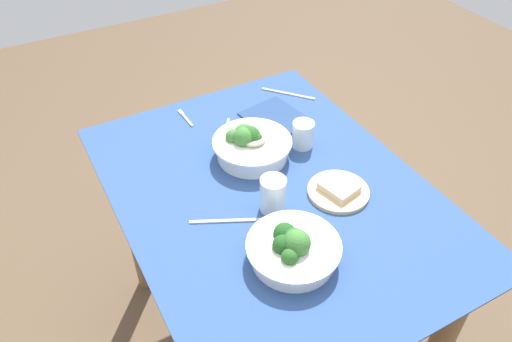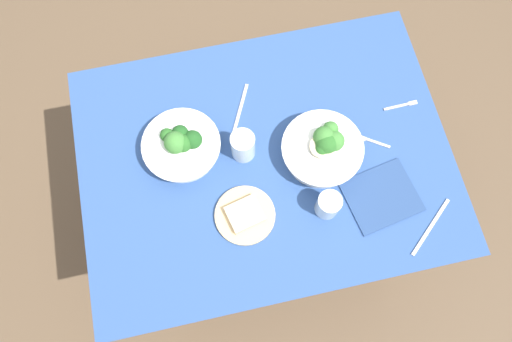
% 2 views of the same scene
% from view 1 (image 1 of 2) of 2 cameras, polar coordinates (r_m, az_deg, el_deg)
% --- Properties ---
extents(ground_plane, '(6.00, 6.00, 0.00)m').
position_cam_1_polar(ground_plane, '(2.04, 1.35, -18.13)').
color(ground_plane, brown).
extents(dining_table, '(1.12, 0.84, 0.76)m').
position_cam_1_polar(dining_table, '(1.55, 1.71, -6.21)').
color(dining_table, '#2D4C84').
rests_on(dining_table, ground_plane).
extents(broccoli_bowl_far, '(0.24, 0.24, 0.11)m').
position_cam_1_polar(broccoli_bowl_far, '(1.54, -0.61, 2.93)').
color(broccoli_bowl_far, white).
rests_on(broccoli_bowl_far, dining_table).
extents(broccoli_bowl_near, '(0.23, 0.23, 0.11)m').
position_cam_1_polar(broccoli_bowl_near, '(1.25, 4.16, -8.78)').
color(broccoli_bowl_near, white).
rests_on(broccoli_bowl_near, dining_table).
extents(bread_side_plate, '(0.18, 0.18, 0.03)m').
position_cam_1_polar(bread_side_plate, '(1.45, 9.32, -2.15)').
color(bread_side_plate, '#D6B27A').
rests_on(bread_side_plate, dining_table).
extents(water_glass_center, '(0.07, 0.07, 0.10)m').
position_cam_1_polar(water_glass_center, '(1.36, 1.93, -2.68)').
color(water_glass_center, silver).
rests_on(water_glass_center, dining_table).
extents(water_glass_side, '(0.07, 0.07, 0.09)m').
position_cam_1_polar(water_glass_side, '(1.59, 5.34, 4.14)').
color(water_glass_side, silver).
rests_on(water_glass_side, dining_table).
extents(fork_by_far_bowl, '(0.09, 0.07, 0.00)m').
position_cam_1_polar(fork_by_far_bowl, '(1.67, -3.36, 4.78)').
color(fork_by_far_bowl, '#B7B7BC').
rests_on(fork_by_far_bowl, dining_table).
extents(fork_by_near_bowl, '(0.11, 0.01, 0.00)m').
position_cam_1_polar(fork_by_near_bowl, '(1.74, -8.05, 6.05)').
color(fork_by_near_bowl, '#B7B7BC').
rests_on(fork_by_near_bowl, dining_table).
extents(table_knife_left, '(0.16, 0.14, 0.00)m').
position_cam_1_polar(table_knife_left, '(1.86, 3.66, 8.73)').
color(table_knife_left, '#B7B7BC').
rests_on(table_knife_left, dining_table).
extents(table_knife_right, '(0.09, 0.18, 0.00)m').
position_cam_1_polar(table_knife_right, '(1.36, -3.48, -5.66)').
color(table_knife_right, '#B7B7BC').
rests_on(table_knife_right, dining_table).
extents(napkin_folded_upper, '(0.23, 0.21, 0.01)m').
position_cam_1_polar(napkin_folded_upper, '(1.72, 2.23, 6.03)').
color(napkin_folded_upper, navy).
rests_on(napkin_folded_upper, dining_table).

